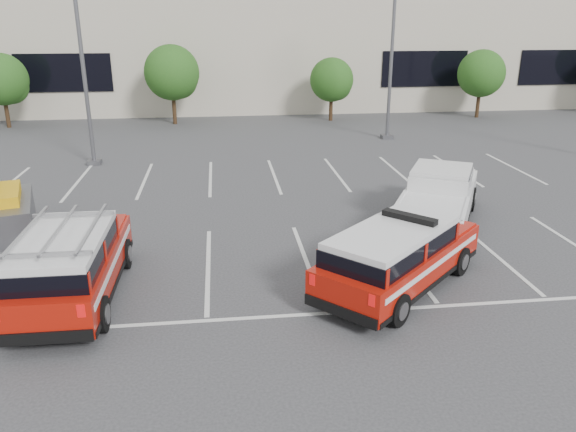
# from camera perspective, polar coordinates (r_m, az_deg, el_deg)

# --- Properties ---
(ground) EXTENTS (120.00, 120.00, 0.00)m
(ground) POSITION_cam_1_polar(r_m,az_deg,el_deg) (15.53, 1.91, -4.73)
(ground) COLOR #353537
(ground) RESTS_ON ground
(stall_markings) EXTENTS (23.00, 15.00, 0.01)m
(stall_markings) POSITION_cam_1_polar(r_m,az_deg,el_deg) (19.68, -0.10, 0.65)
(stall_markings) COLOR silver
(stall_markings) RESTS_ON ground
(convention_building) EXTENTS (60.00, 16.99, 13.20)m
(convention_building) POSITION_cam_1_polar(r_m,az_deg,el_deg) (45.94, -4.20, 17.45)
(convention_building) COLOR #BBB39E
(convention_building) RESTS_ON ground
(tree_left) EXTENTS (3.07, 3.07, 4.42)m
(tree_left) POSITION_cam_1_polar(r_m,az_deg,el_deg) (38.35, -26.93, 12.12)
(tree_left) COLOR #3F2B19
(tree_left) RESTS_ON ground
(tree_mid_left) EXTENTS (3.37, 3.37, 4.85)m
(tree_mid_left) POSITION_cam_1_polar(r_m,az_deg,el_deg) (36.28, -11.56, 13.91)
(tree_mid_left) COLOR #3F2B19
(tree_mid_left) RESTS_ON ground
(tree_mid_right) EXTENTS (2.77, 2.77, 3.99)m
(tree_mid_right) POSITION_cam_1_polar(r_m,az_deg,el_deg) (36.97, 4.57, 13.49)
(tree_mid_right) COLOR #3F2B19
(tree_mid_right) RESTS_ON ground
(tree_right) EXTENTS (3.07, 3.07, 4.42)m
(tree_right) POSITION_cam_1_polar(r_m,az_deg,el_deg) (40.14, 19.12, 13.38)
(tree_right) COLOR #3F2B19
(tree_right) RESTS_ON ground
(light_pole_left) EXTENTS (0.90, 0.60, 10.24)m
(light_pole_left) POSITION_cam_1_polar(r_m,az_deg,el_deg) (26.63, -20.31, 15.84)
(light_pole_left) COLOR #59595E
(light_pole_left) RESTS_ON ground
(light_pole_mid) EXTENTS (0.90, 0.60, 10.24)m
(light_pole_mid) POSITION_cam_1_polar(r_m,az_deg,el_deg) (31.39, 10.57, 17.07)
(light_pole_mid) COLOR #59595E
(light_pole_mid) RESTS_ON ground
(fire_chief_suv) EXTENTS (5.07, 4.97, 1.83)m
(fire_chief_suv) POSITION_cam_1_polar(r_m,az_deg,el_deg) (14.06, 11.12, -4.47)
(fire_chief_suv) COLOR #A31207
(fire_chief_suv) RESTS_ON ground
(white_pickup) EXTENTS (4.54, 6.11, 1.80)m
(white_pickup) POSITION_cam_1_polar(r_m,az_deg,el_deg) (18.72, 14.95, 1.25)
(white_pickup) COLOR silver
(white_pickup) RESTS_ON ground
(ladder_suv) EXTENTS (2.03, 5.11, 2.01)m
(ladder_suv) POSITION_cam_1_polar(r_m,az_deg,el_deg) (14.17, -21.20, -5.06)
(ladder_suv) COLOR #A31207
(ladder_suv) RESTS_ON ground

